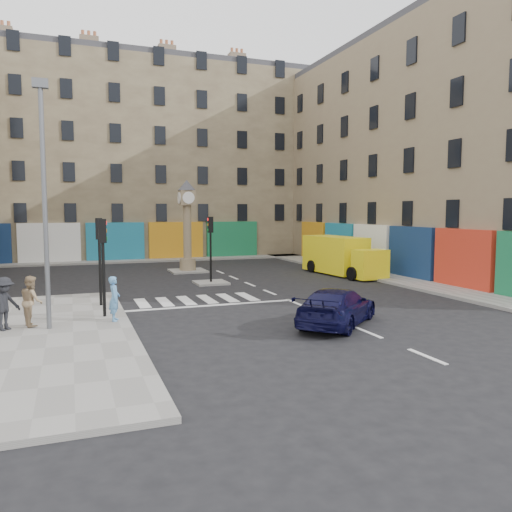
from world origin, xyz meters
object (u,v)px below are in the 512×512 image
traffic_light_left_near (103,252)px  pedestrian_tan (31,301)px  traffic_light_island (211,238)px  traffic_light_left_far (99,247)px  pedestrian_dark (4,304)px  clock_pillar (187,220)px  pedestrian_blue (114,299)px  yellow_van (341,256)px  navy_sedan (337,307)px  lamp_post (44,191)px

traffic_light_left_near → pedestrian_tan: size_ratio=2.10×
traffic_light_left_near → traffic_light_island: size_ratio=1.00×
traffic_light_left_far → pedestrian_dark: bearing=-132.8°
clock_pillar → pedestrian_blue: bearing=-112.2°
traffic_light_left_near → traffic_light_island: traffic_light_left_near is taller
yellow_van → pedestrian_blue: (-15.01, -9.71, -0.25)m
traffic_light_island → clock_pillar: (0.00, 6.00, 0.96)m
traffic_light_island → pedestrian_dark: size_ratio=2.06×
traffic_light_left_near → yellow_van: bearing=29.8°
traffic_light_left_near → pedestrian_dark: size_ratio=2.06×
navy_sedan → pedestrian_blue: pedestrian_blue is taller
traffic_light_left_near → yellow_van: size_ratio=0.54×
traffic_light_left_near → pedestrian_blue: bearing=-72.0°
traffic_light_island → lamp_post: size_ratio=0.45×
pedestrian_blue → pedestrian_dark: (-3.58, -0.21, 0.08)m
navy_sedan → traffic_light_left_far: bearing=9.0°
clock_pillar → pedestrian_tan: (-8.77, -14.54, -2.52)m
pedestrian_blue → pedestrian_tan: pedestrian_tan is taller
pedestrian_tan → pedestrian_dark: 0.90m
clock_pillar → pedestrian_dark: 17.91m
traffic_light_left_far → lamp_post: size_ratio=0.45×
pedestrian_tan → traffic_light_left_near: bearing=-88.3°
clock_pillar → navy_sedan: 17.92m
traffic_light_left_far → pedestrian_blue: 3.72m
traffic_light_left_far → pedestrian_tan: bearing=-128.2°
pedestrian_blue → pedestrian_tan: (-2.77, 0.18, 0.06)m
traffic_light_left_near → pedestrian_dark: bearing=-160.9°
clock_pillar → pedestrian_dark: size_ratio=3.39×
traffic_light_left_far → yellow_van: size_ratio=0.54×
pedestrian_tan → traffic_light_island: bearing=-60.7°
lamp_post → traffic_light_left_near: bearing=36.4°
clock_pillar → pedestrian_tan: size_ratio=3.47×
navy_sedan → traffic_light_island: bearing=-35.0°
pedestrian_tan → traffic_light_left_far: bearing=-53.1°
traffic_light_left_near → pedestrian_dark: 3.81m
navy_sedan → pedestrian_blue: size_ratio=2.88×
traffic_light_left_far → navy_sedan: 10.21m
traffic_light_island → pedestrian_tan: size_ratio=2.10×
traffic_light_left_far → traffic_light_island: 8.30m
pedestrian_tan → yellow_van: bearing=-76.8°
traffic_light_left_far → yellow_van: traffic_light_left_far is taller
yellow_van → pedestrian_tan: 20.17m
lamp_post → navy_sedan: 10.86m
yellow_van → traffic_light_left_near: bearing=-155.3°
lamp_post → yellow_van: size_ratio=1.20×
traffic_light_island → pedestrian_blue: bearing=-124.5°
navy_sedan → pedestrian_dark: bearing=33.8°
traffic_light_island → navy_sedan: (1.56, -11.62, -1.91)m
traffic_light_island → clock_pillar: 6.07m
clock_pillar → pedestrian_dark: (-9.58, -14.93, -2.50)m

